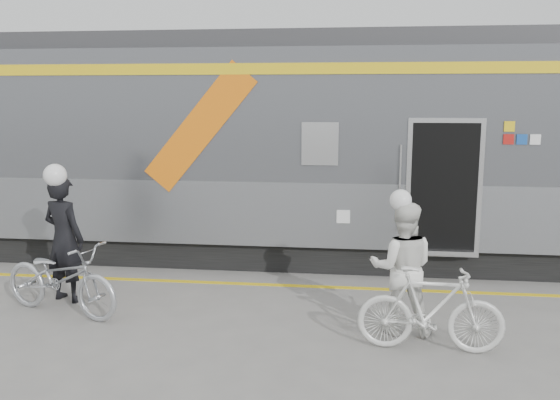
% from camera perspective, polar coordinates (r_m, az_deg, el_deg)
% --- Properties ---
extents(ground, '(90.00, 90.00, 0.00)m').
position_cam_1_polar(ground, '(7.60, 3.02, -13.43)').
color(ground, slate).
rests_on(ground, ground).
extents(train, '(24.00, 3.17, 4.10)m').
position_cam_1_polar(train, '(11.22, 3.30, 5.04)').
color(train, black).
rests_on(train, ground).
extents(safety_strip, '(24.00, 0.12, 0.01)m').
position_cam_1_polar(safety_strip, '(9.61, 3.93, -8.33)').
color(safety_strip, yellow).
rests_on(safety_strip, ground).
extents(man, '(0.79, 0.65, 1.88)m').
position_cam_1_polar(man, '(9.31, -20.07, -3.52)').
color(man, black).
rests_on(man, ground).
extents(bicycle_left, '(2.09, 1.28, 1.04)m').
position_cam_1_polar(bicycle_left, '(8.85, -20.36, -7.06)').
color(bicycle_left, '#B5B8BD').
rests_on(bicycle_left, ground).
extents(woman, '(0.86, 0.69, 1.71)m').
position_cam_1_polar(woman, '(7.75, 11.68, -6.43)').
color(woman, white).
rests_on(woman, ground).
extents(bicycle_right, '(1.75, 0.57, 1.04)m').
position_cam_1_polar(bicycle_right, '(7.36, 14.29, -10.18)').
color(bicycle_right, silver).
rests_on(bicycle_right, ground).
extents(helmet_man, '(0.33, 0.33, 0.33)m').
position_cam_1_polar(helmet_man, '(9.13, -20.48, 3.24)').
color(helmet_man, white).
rests_on(helmet_man, man).
extents(helmet_woman, '(0.27, 0.27, 0.27)m').
position_cam_1_polar(helmet_woman, '(7.53, 11.94, 0.85)').
color(helmet_woman, white).
rests_on(helmet_woman, woman).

